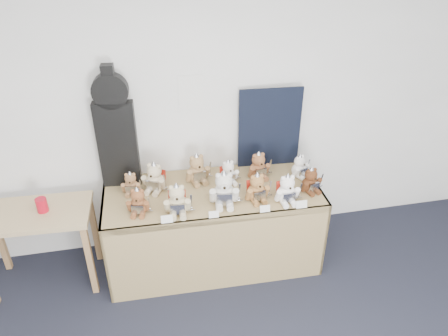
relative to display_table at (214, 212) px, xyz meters
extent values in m
plane|color=white|center=(-0.18, -2.01, 2.09)|extent=(6.00, 6.00, 0.00)
plane|color=silver|center=(-0.18, 0.49, 0.74)|extent=(6.00, 0.00, 6.00)
cube|color=silver|center=(-0.10, 0.48, 0.92)|extent=(0.21, 0.00, 0.30)
cube|color=olive|center=(0.00, 0.08, 0.14)|extent=(1.89, 0.83, 0.06)
cube|color=olive|center=(-0.01, -0.30, -0.22)|extent=(1.87, 0.07, 0.78)
cube|color=olive|center=(-0.92, 0.10, -0.22)|extent=(0.04, 0.78, 0.78)
cube|color=olive|center=(0.92, 0.05, -0.22)|extent=(0.04, 0.78, 0.78)
cube|color=#9C7F54|center=(-1.47, 0.11, 0.12)|extent=(0.92, 0.54, 0.04)
cube|color=olive|center=(-1.87, 0.34, -0.26)|extent=(0.05, 0.05, 0.71)
cube|color=olive|center=(-1.07, -0.12, -0.26)|extent=(0.05, 0.05, 0.71)
cube|color=olive|center=(-1.06, 0.30, -0.26)|extent=(0.05, 0.05, 0.71)
cube|color=black|center=(-0.75, 0.36, 0.55)|extent=(0.33, 0.13, 0.77)
cylinder|color=black|center=(-0.75, 0.36, 1.03)|extent=(0.30, 0.12, 0.29)
cube|color=black|center=(-0.75, 0.36, 1.14)|extent=(0.10, 0.10, 0.19)
cube|color=black|center=(0.59, 0.41, 0.55)|extent=(0.57, 0.06, 0.76)
cylinder|color=#B60C1F|center=(-1.39, 0.11, 0.20)|extent=(0.09, 0.09, 0.12)
ellipsoid|color=brown|center=(-0.62, -0.10, 0.23)|extent=(0.17, 0.15, 0.15)
sphere|color=brown|center=(-0.62, -0.10, 0.33)|extent=(0.11, 0.11, 0.11)
cylinder|color=brown|center=(-0.63, -0.15, 0.32)|extent=(0.05, 0.03, 0.05)
sphere|color=black|center=(-0.64, -0.16, 0.32)|extent=(0.02, 0.02, 0.02)
sphere|color=brown|center=(-0.66, -0.09, 0.37)|extent=(0.03, 0.03, 0.03)
sphere|color=brown|center=(-0.59, -0.11, 0.37)|extent=(0.03, 0.03, 0.03)
cylinder|color=brown|center=(-0.70, -0.10, 0.24)|extent=(0.06, 0.09, 0.11)
cylinder|color=brown|center=(-0.56, -0.13, 0.24)|extent=(0.06, 0.09, 0.11)
cylinder|color=brown|center=(-0.67, -0.14, 0.19)|extent=(0.06, 0.10, 0.04)
cylinder|color=brown|center=(-0.60, -0.16, 0.19)|extent=(0.06, 0.10, 0.04)
cube|color=silver|center=(-0.64, -0.16, 0.23)|extent=(0.10, 0.04, 0.08)
cone|color=silver|center=(-0.62, -0.10, 0.37)|extent=(0.09, 0.09, 0.07)
cube|color=silver|center=(-0.54, -0.15, 0.26)|extent=(0.02, 0.04, 0.15)
cube|color=silver|center=(-0.54, -0.15, 0.20)|extent=(0.04, 0.01, 0.01)
ellipsoid|color=#C2B189|center=(-0.32, -0.17, 0.24)|extent=(0.19, 0.16, 0.17)
sphere|color=#C2B189|center=(-0.32, -0.17, 0.36)|extent=(0.13, 0.13, 0.13)
cylinder|color=#C2B189|center=(-0.33, -0.22, 0.35)|extent=(0.06, 0.03, 0.05)
sphere|color=black|center=(-0.33, -0.24, 0.35)|extent=(0.02, 0.02, 0.02)
sphere|color=#C2B189|center=(-0.36, -0.16, 0.40)|extent=(0.04, 0.04, 0.04)
sphere|color=#C2B189|center=(-0.28, -0.17, 0.40)|extent=(0.04, 0.04, 0.04)
cylinder|color=#C2B189|center=(-0.41, -0.18, 0.25)|extent=(0.06, 0.10, 0.13)
cylinder|color=#C2B189|center=(-0.24, -0.20, 0.25)|extent=(0.06, 0.10, 0.13)
cylinder|color=#C2B189|center=(-0.37, -0.23, 0.19)|extent=(0.06, 0.12, 0.05)
cylinder|color=#C2B189|center=(-0.29, -0.23, 0.19)|extent=(0.06, 0.12, 0.05)
cube|color=silver|center=(-0.33, -0.24, 0.24)|extent=(0.11, 0.03, 0.10)
cone|color=silver|center=(-0.32, -0.17, 0.41)|extent=(0.11, 0.11, 0.08)
cube|color=silver|center=(-0.22, -0.21, 0.27)|extent=(0.02, 0.04, 0.18)
cube|color=silver|center=(-0.22, -0.21, 0.20)|extent=(0.05, 0.01, 0.01)
cube|color=#A11F12|center=(-0.32, -0.10, 0.25)|extent=(0.14, 0.04, 0.16)
ellipsoid|color=silver|center=(0.06, -0.12, 0.25)|extent=(0.22, 0.19, 0.19)
sphere|color=silver|center=(0.06, -0.12, 0.38)|extent=(0.14, 0.14, 0.14)
cylinder|color=silver|center=(0.05, -0.18, 0.37)|extent=(0.06, 0.04, 0.06)
sphere|color=black|center=(0.05, -0.20, 0.37)|extent=(0.02, 0.02, 0.02)
sphere|color=silver|center=(0.02, -0.11, 0.43)|extent=(0.05, 0.05, 0.05)
sphere|color=silver|center=(0.11, -0.12, 0.43)|extent=(0.05, 0.05, 0.05)
cylinder|color=silver|center=(-0.03, -0.13, 0.26)|extent=(0.07, 0.11, 0.15)
cylinder|color=silver|center=(0.15, -0.15, 0.26)|extent=(0.07, 0.11, 0.15)
cylinder|color=silver|center=(0.01, -0.18, 0.19)|extent=(0.08, 0.13, 0.06)
cylinder|color=silver|center=(0.10, -0.19, 0.19)|extent=(0.08, 0.13, 0.06)
cube|color=silver|center=(0.05, -0.19, 0.25)|extent=(0.13, 0.04, 0.11)
cone|color=silver|center=(0.06, -0.12, 0.44)|extent=(0.12, 0.12, 0.09)
cube|color=silver|center=(0.18, -0.17, 0.29)|extent=(0.02, 0.05, 0.20)
cube|color=silver|center=(0.18, -0.17, 0.21)|extent=(0.06, 0.02, 0.01)
ellipsoid|color=#9C6A3B|center=(0.34, -0.12, 0.23)|extent=(0.18, 0.15, 0.16)
sphere|color=#9C6A3B|center=(0.34, -0.12, 0.34)|extent=(0.12, 0.12, 0.12)
cylinder|color=#9C6A3B|center=(0.34, -0.17, 0.33)|extent=(0.05, 0.03, 0.05)
sphere|color=black|center=(0.35, -0.19, 0.33)|extent=(0.02, 0.02, 0.02)
sphere|color=#9C6A3B|center=(0.30, -0.12, 0.39)|extent=(0.04, 0.04, 0.04)
sphere|color=#9C6A3B|center=(0.38, -0.12, 0.39)|extent=(0.04, 0.04, 0.04)
cylinder|color=#9C6A3B|center=(0.27, -0.15, 0.24)|extent=(0.06, 0.09, 0.12)
cylinder|color=#9C6A3B|center=(0.42, -0.13, 0.24)|extent=(0.06, 0.09, 0.12)
cylinder|color=#9C6A3B|center=(0.31, -0.18, 0.19)|extent=(0.06, 0.11, 0.05)
cylinder|color=#9C6A3B|center=(0.38, -0.17, 0.19)|extent=(0.06, 0.11, 0.05)
cube|color=silver|center=(0.35, -0.18, 0.24)|extent=(0.11, 0.03, 0.09)
cone|color=silver|center=(0.34, -0.12, 0.39)|extent=(0.10, 0.10, 0.08)
cube|color=silver|center=(0.44, -0.14, 0.27)|extent=(0.02, 0.04, 0.17)
cube|color=silver|center=(0.44, -0.14, 0.20)|extent=(0.05, 0.01, 0.01)
cube|color=#A11F12|center=(0.33, -0.06, 0.25)|extent=(0.13, 0.04, 0.15)
ellipsoid|color=white|center=(0.57, -0.19, 0.24)|extent=(0.17, 0.14, 0.16)
sphere|color=white|center=(0.57, -0.19, 0.35)|extent=(0.12, 0.12, 0.12)
cylinder|color=white|center=(0.57, -0.24, 0.34)|extent=(0.05, 0.03, 0.05)
sphere|color=black|center=(0.57, -0.26, 0.34)|extent=(0.02, 0.02, 0.02)
sphere|color=white|center=(0.53, -0.19, 0.39)|extent=(0.04, 0.04, 0.04)
sphere|color=white|center=(0.61, -0.19, 0.39)|extent=(0.04, 0.04, 0.04)
cylinder|color=white|center=(0.50, -0.22, 0.24)|extent=(0.05, 0.09, 0.12)
cylinder|color=white|center=(0.65, -0.21, 0.24)|extent=(0.05, 0.09, 0.12)
cylinder|color=white|center=(0.54, -0.25, 0.19)|extent=(0.05, 0.11, 0.05)
cylinder|color=white|center=(0.61, -0.25, 0.19)|extent=(0.05, 0.11, 0.05)
cube|color=silver|center=(0.57, -0.26, 0.24)|extent=(0.11, 0.02, 0.09)
cone|color=silver|center=(0.57, -0.19, 0.40)|extent=(0.10, 0.10, 0.08)
cube|color=silver|center=(0.68, -0.22, 0.27)|extent=(0.01, 0.04, 0.17)
cube|color=silver|center=(0.68, -0.22, 0.20)|extent=(0.05, 0.01, 0.01)
cube|color=#A11F12|center=(0.57, -0.13, 0.25)|extent=(0.13, 0.03, 0.15)
ellipsoid|color=#54301C|center=(0.82, -0.09, 0.23)|extent=(0.17, 0.16, 0.15)
sphere|color=#54301C|center=(0.82, -0.09, 0.33)|extent=(0.11, 0.11, 0.11)
cylinder|color=#54301C|center=(0.83, -0.13, 0.32)|extent=(0.05, 0.03, 0.04)
sphere|color=black|center=(0.84, -0.15, 0.32)|extent=(0.02, 0.02, 0.02)
sphere|color=#54301C|center=(0.79, -0.10, 0.37)|extent=(0.03, 0.03, 0.03)
sphere|color=#54301C|center=(0.85, -0.08, 0.37)|extent=(0.03, 0.03, 0.03)
cylinder|color=#54301C|center=(0.76, -0.12, 0.24)|extent=(0.06, 0.09, 0.11)
cylinder|color=#54301C|center=(0.89, -0.09, 0.24)|extent=(0.06, 0.09, 0.11)
cylinder|color=#54301C|center=(0.80, -0.14, 0.19)|extent=(0.07, 0.10, 0.04)
cylinder|color=#54301C|center=(0.86, -0.13, 0.19)|extent=(0.07, 0.10, 0.04)
cube|color=silver|center=(0.83, -0.14, 0.23)|extent=(0.10, 0.04, 0.08)
cone|color=silver|center=(0.82, -0.09, 0.37)|extent=(0.09, 0.09, 0.07)
cube|color=silver|center=(0.92, -0.09, 0.26)|extent=(0.02, 0.04, 0.15)
cube|color=silver|center=(0.92, -0.09, 0.20)|extent=(0.04, 0.02, 0.01)
ellipsoid|color=beige|center=(-0.47, 0.20, 0.24)|extent=(0.22, 0.21, 0.17)
sphere|color=beige|center=(-0.47, 0.20, 0.35)|extent=(0.13, 0.13, 0.13)
cylinder|color=beige|center=(-0.50, 0.15, 0.34)|extent=(0.06, 0.05, 0.05)
sphere|color=black|center=(-0.50, 0.13, 0.34)|extent=(0.02, 0.02, 0.02)
sphere|color=beige|center=(-0.51, 0.21, 0.40)|extent=(0.04, 0.04, 0.04)
sphere|color=beige|center=(-0.44, 0.18, 0.40)|extent=(0.04, 0.04, 0.04)
cylinder|color=beige|center=(-0.55, 0.21, 0.25)|extent=(0.09, 0.11, 0.13)
cylinder|color=beige|center=(-0.41, 0.14, 0.25)|extent=(0.09, 0.11, 0.13)
cylinder|color=beige|center=(-0.53, 0.16, 0.19)|extent=(0.10, 0.12, 0.05)
cylinder|color=beige|center=(-0.46, 0.12, 0.19)|extent=(0.10, 0.12, 0.05)
cube|color=silver|center=(-0.50, 0.14, 0.24)|extent=(0.11, 0.07, 0.09)
cone|color=silver|center=(-0.47, 0.20, 0.41)|extent=(0.11, 0.11, 0.08)
cube|color=silver|center=(-0.39, 0.12, 0.27)|extent=(0.03, 0.04, 0.18)
cube|color=silver|center=(-0.39, 0.12, 0.20)|extent=(0.05, 0.03, 0.01)
cube|color=#A11F12|center=(-0.44, 0.25, 0.25)|extent=(0.14, 0.09, 0.15)
ellipsoid|color=#9B784D|center=(-0.10, 0.26, 0.24)|extent=(0.20, 0.18, 0.17)
sphere|color=#9B784D|center=(-0.10, 0.26, 0.36)|extent=(0.13, 0.13, 0.13)
cylinder|color=#9B784D|center=(-0.09, 0.21, 0.35)|extent=(0.06, 0.04, 0.05)
sphere|color=black|center=(-0.09, 0.19, 0.35)|extent=(0.02, 0.02, 0.02)
sphere|color=#9B784D|center=(-0.14, 0.25, 0.41)|extent=(0.04, 0.04, 0.04)
sphere|color=#9B784D|center=(-0.06, 0.27, 0.41)|extent=(0.04, 0.04, 0.04)
cylinder|color=#9B784D|center=(-0.18, 0.23, 0.25)|extent=(0.07, 0.10, 0.13)
cylinder|color=#9B784D|center=(-0.02, 0.26, 0.25)|extent=(0.07, 0.10, 0.13)
cylinder|color=#9B784D|center=(-0.13, 0.20, 0.19)|extent=(0.07, 0.12, 0.05)
cylinder|color=#9B784D|center=(-0.05, 0.21, 0.19)|extent=(0.07, 0.12, 0.05)
cube|color=silver|center=(-0.09, 0.20, 0.24)|extent=(0.11, 0.04, 0.10)
cone|color=silver|center=(-0.10, 0.26, 0.41)|extent=(0.11, 0.11, 0.08)
cube|color=silver|center=(0.01, 0.25, 0.27)|extent=(0.02, 0.04, 0.18)
cube|color=silver|center=(0.01, 0.25, 0.21)|extent=(0.05, 0.02, 0.01)
ellipsoid|color=white|center=(0.16, 0.19, 0.23)|extent=(0.16, 0.14, 0.14)
sphere|color=white|center=(0.16, 0.19, 0.32)|extent=(0.10, 0.10, 0.10)
cylinder|color=white|center=(0.17, 0.15, 0.31)|extent=(0.05, 0.03, 0.04)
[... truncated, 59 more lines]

